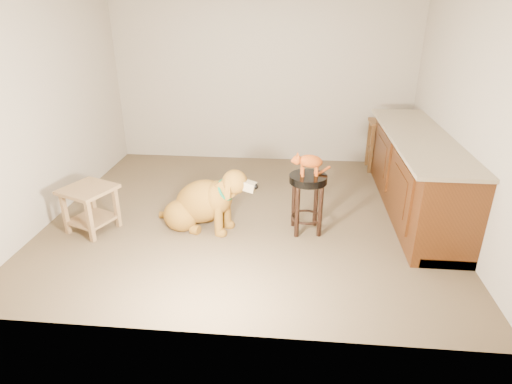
# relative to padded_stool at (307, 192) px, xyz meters

# --- Properties ---
(floor) EXTENTS (4.50, 4.00, 0.01)m
(floor) POSITION_rel_padded_stool_xyz_m (-0.67, 0.32, -0.47)
(floor) COLOR brown
(floor) RESTS_ON ground
(room_shell) EXTENTS (4.54, 4.04, 2.62)m
(room_shell) POSITION_rel_padded_stool_xyz_m (-0.67, 0.32, 1.21)
(room_shell) COLOR #AB9E8A
(room_shell) RESTS_ON ground
(cabinet_run) EXTENTS (0.70, 2.56, 0.94)m
(cabinet_run) POSITION_rel_padded_stool_xyz_m (1.28, 0.62, -0.03)
(cabinet_run) COLOR #44210C
(cabinet_run) RESTS_ON ground
(padded_stool) EXTENTS (0.40, 0.40, 0.66)m
(padded_stool) POSITION_rel_padded_stool_xyz_m (0.00, 0.00, 0.00)
(padded_stool) COLOR black
(padded_stool) RESTS_ON ground
(wood_stool) EXTENTS (0.40, 0.40, 0.74)m
(wood_stool) POSITION_rel_padded_stool_xyz_m (1.11, 2.02, -0.08)
(wood_stool) COLOR brown
(wood_stool) RESTS_ON ground
(side_table) EXTENTS (0.64, 0.64, 0.51)m
(side_table) POSITION_rel_padded_stool_xyz_m (-2.33, -0.20, -0.13)
(side_table) COLOR olive
(side_table) RESTS_ON ground
(golden_retriever) EXTENTS (1.19, 0.72, 0.79)m
(golden_retriever) POSITION_rel_padded_stool_xyz_m (-1.14, -0.02, -0.17)
(golden_retriever) COLOR brown
(golden_retriever) RESTS_ON ground
(tabby_kitten) EXTENTS (0.42, 0.21, 0.28)m
(tabby_kitten) POSITION_rel_padded_stool_xyz_m (-0.01, -0.00, 0.34)
(tabby_kitten) COLOR #963B0F
(tabby_kitten) RESTS_ON padded_stool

